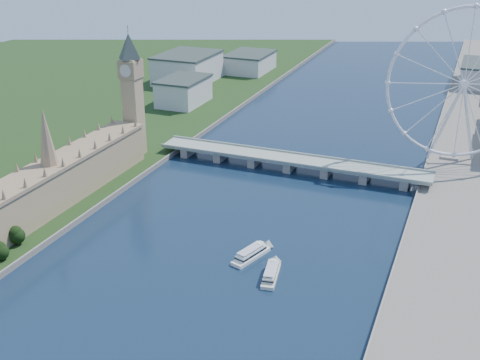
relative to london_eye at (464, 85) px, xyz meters
The scene contains 7 objects.
parliament_range 313.29m from the london_eye, 143.26° to the right, with size 24.00×200.00×70.00m.
big_ben 259.68m from the london_eye, 162.73° to the right, with size 20.02×20.02×110.00m.
westminster_bridge 145.38m from the london_eye, 155.34° to the right, with size 220.00×22.00×9.50m.
london_eye is the anchor object (origin of this frame).
city_skyline 226.06m from the london_eye, 111.50° to the left, with size 505.00×280.00×32.00m.
tour_boat_near 230.18m from the london_eye, 116.94° to the right, with size 7.99×31.18×6.90m, color white, non-canonical shape.
tour_boat_far 236.76m from the london_eye, 111.14° to the right, with size 7.61×29.80×6.58m, color beige, non-canonical shape.
Camera 1 is at (128.52, -128.49, 181.32)m, focal length 45.00 mm.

